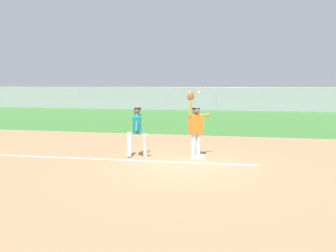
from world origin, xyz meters
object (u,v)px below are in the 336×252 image
fielder (195,125)px  baseball (199,92)px  first_base (199,156)px  parked_car_blue (242,102)px  parked_car_green (157,101)px  parked_car_silver (202,102)px  runner (137,128)px

fielder → baseball: size_ratio=30.81×
first_base → parked_car_blue: size_ratio=0.08×
parked_car_blue → parked_car_green: bearing=172.2°
parked_car_green → parked_car_silver: size_ratio=1.00×
runner → parked_car_blue: (4.18, 23.41, -0.32)m
runner → parked_car_blue: runner is taller
first_base → baseball: size_ratio=5.14×
first_base → parked_car_green: size_ratio=0.08×
first_base → parked_car_green: bearing=106.1°
runner → parked_car_green: bearing=88.9°
fielder → parked_car_blue: 23.26m
baseball → parked_car_blue: baseball is taller
parked_car_silver → parked_car_blue: same height
baseball → parked_car_silver: baseball is taller
first_base → parked_car_green: 24.35m
runner → parked_car_silver: 23.60m
first_base → parked_car_silver: (-1.92, 23.25, 0.63)m
fielder → parked_car_green: 24.39m
baseball → parked_car_green: (-6.74, 23.36, -1.56)m
parked_car_green → parked_car_blue: same height
first_base → baseball: 2.20m
fielder → baseball: 1.13m
baseball → parked_car_green: 24.36m
fielder → parked_car_silver: fielder is taller
parked_car_green → parked_car_blue: bearing=2.9°
parked_car_silver → runner: bearing=-85.9°
first_base → baseball: baseball is taller
parked_car_green → parked_car_silver: bearing=3.4°
runner → fielder: bearing=-4.7°
parked_car_blue → parked_car_silver: bearing=171.6°
baseball → runner: bearing=-169.9°
fielder → runner: 1.99m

